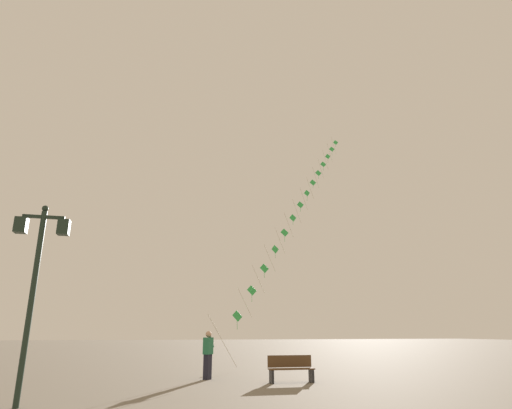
% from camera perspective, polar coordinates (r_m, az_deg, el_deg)
% --- Properties ---
extents(ground_plane, '(160.00, 160.00, 0.00)m').
position_cam_1_polar(ground_plane, '(21.73, -16.41, -20.54)').
color(ground_plane, '#756B5B').
extents(twin_lantern_lamp_post, '(1.30, 0.28, 4.85)m').
position_cam_1_polar(twin_lantern_lamp_post, '(12.11, -27.32, -6.93)').
color(twin_lantern_lamp_post, '#1E2D23').
rests_on(twin_lantern_lamp_post, ground_plane).
extents(kite_train, '(14.13, 16.83, 19.44)m').
position_cam_1_polar(kite_train, '(29.70, 6.03, 0.05)').
color(kite_train, brown).
rests_on(kite_train, ground_plane).
extents(kite_flyer, '(0.50, 0.58, 1.71)m').
position_cam_1_polar(kite_flyer, '(16.91, -6.46, -19.27)').
color(kite_flyer, '#1E1E2D').
rests_on(kite_flyer, ground_plane).
extents(park_bench, '(1.61, 0.46, 0.89)m').
position_cam_1_polar(park_bench, '(15.91, 4.71, -21.12)').
color(park_bench, brown).
rests_on(park_bench, ground_plane).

